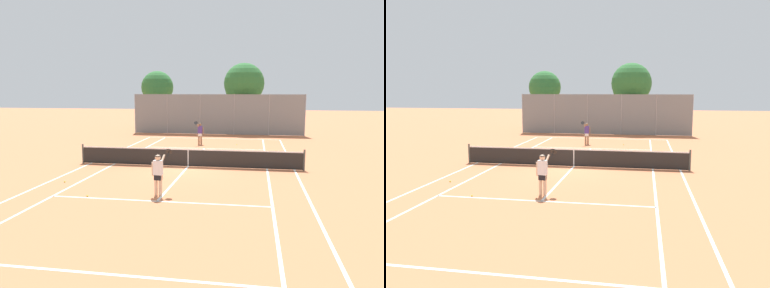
{
  "view_description": "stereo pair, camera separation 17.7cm",
  "coord_description": "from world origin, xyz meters",
  "views": [
    {
      "loc": [
        3.46,
        -19.22,
        4.01
      ],
      "look_at": [
        -0.04,
        1.5,
        1.0
      ],
      "focal_mm": 35.0,
      "sensor_mm": 36.0,
      "label": 1
    },
    {
      "loc": [
        3.63,
        -19.19,
        4.01
      ],
      "look_at": [
        -0.04,
        1.5,
        1.0
      ],
      "focal_mm": 35.0,
      "sensor_mm": 36.0,
      "label": 2
    }
  ],
  "objects": [
    {
      "name": "tennis_net",
      "position": [
        0.0,
        0.0,
        0.51
      ],
      "size": [
        12.0,
        0.1,
        1.07
      ],
      "color": "#474C47",
      "rests_on": "ground"
    },
    {
      "name": "player_near_side",
      "position": [
        -0.14,
        -5.65,
        0.93
      ],
      "size": [
        0.74,
        0.72,
        1.77
      ],
      "color": "beige",
      "rests_on": "ground"
    },
    {
      "name": "tree_behind_right",
      "position": [
        2.21,
        17.46,
        4.56
      ],
      "size": [
        3.86,
        3.86,
        6.63
      ],
      "color": "brown",
      "rests_on": "ground"
    },
    {
      "name": "court_line_markings",
      "position": [
        0.0,
        0.0,
        0.0
      ],
      "size": [
        11.1,
        23.9,
        0.01
      ],
      "color": "silver",
      "rests_on": "ground"
    },
    {
      "name": "player_far_left",
      "position": [
        -0.59,
        8.35,
        0.93
      ],
      "size": [
        0.64,
        0.75,
        1.77
      ],
      "color": "#936B4C",
      "rests_on": "ground"
    },
    {
      "name": "loose_tennis_ball_2",
      "position": [
        2.15,
        8.46,
        0.03
      ],
      "size": [
        0.07,
        0.07,
        0.07
      ],
      "primitive_type": "sphere",
      "color": "#D1DB33",
      "rests_on": "ground"
    },
    {
      "name": "back_fence",
      "position": [
        -0.0,
        14.96,
        1.84
      ],
      "size": [
        15.68,
        0.08,
        3.69
      ],
      "color": "gray",
      "rests_on": "ground"
    },
    {
      "name": "loose_tennis_ball_3",
      "position": [
        -5.01,
        1.18,
        0.03
      ],
      "size": [
        0.07,
        0.07,
        0.07
      ],
      "primitive_type": "sphere",
      "color": "#D1DB33",
      "rests_on": "ground"
    },
    {
      "name": "ground_plane",
      "position": [
        0.0,
        0.0,
        0.0
      ],
      "size": [
        120.0,
        120.0,
        0.0
      ],
      "primitive_type": "plane",
      "color": "#C67047"
    },
    {
      "name": "tree_behind_left",
      "position": [
        -6.71,
        18.92,
        4.26
      ],
      "size": [
        3.33,
        3.33,
        6.02
      ],
      "color": "brown",
      "rests_on": "ground"
    },
    {
      "name": "loose_tennis_ball_0",
      "position": [
        -2.78,
        -6.27,
        0.03
      ],
      "size": [
        0.07,
        0.07,
        0.07
      ],
      "primitive_type": "sphere",
      "color": "#D1DB33",
      "rests_on": "ground"
    },
    {
      "name": "loose_tennis_ball_1",
      "position": [
        -4.75,
        -4.33,
        0.03
      ],
      "size": [
        0.07,
        0.07,
        0.07
      ],
      "primitive_type": "sphere",
      "color": "#D1DB33",
      "rests_on": "ground"
    }
  ]
}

